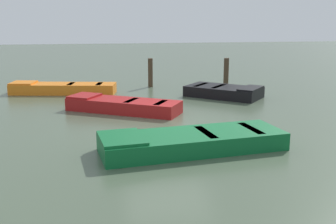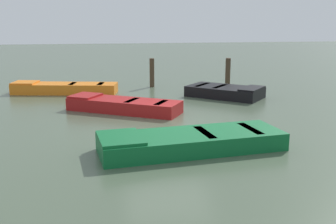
{
  "view_description": "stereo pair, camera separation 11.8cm",
  "coord_description": "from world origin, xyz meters",
  "views": [
    {
      "loc": [
        -10.94,
        2.02,
        2.92
      ],
      "look_at": [
        0.0,
        0.0,
        0.35
      ],
      "focal_mm": 43.02,
      "sensor_mm": 36.0,
      "label": 1
    },
    {
      "loc": [
        -10.96,
        1.9,
        2.92
      ],
      "look_at": [
        0.0,
        0.0,
        0.35
      ],
      "focal_mm": 43.02,
      "sensor_mm": 36.0,
      "label": 2
    }
  ],
  "objects": [
    {
      "name": "mooring_piling_center",
      "position": [
        6.52,
        -0.42,
        0.63
      ],
      "size": [
        0.21,
        0.21,
        1.26
      ],
      "primitive_type": "cylinder",
      "color": "#423323",
      "rests_on": "ground_plane"
    },
    {
      "name": "rowboat_green",
      "position": [
        -2.41,
        -0.09,
        0.22
      ],
      "size": [
        1.84,
        4.33,
        0.46
      ],
      "rotation": [
        0.0,
        0.0,
        1.68
      ],
      "color": "#0F602D",
      "rests_on": "ground_plane"
    },
    {
      "name": "rowboat_orange",
      "position": [
        5.55,
        3.3,
        0.22
      ],
      "size": [
        1.83,
        4.27,
        0.46
      ],
      "rotation": [
        0.0,
        0.0,
        1.37
      ],
      "color": "orange",
      "rests_on": "ground_plane"
    },
    {
      "name": "rowboat_red",
      "position": [
        1.82,
        1.16,
        0.22
      ],
      "size": [
        2.84,
        3.73,
        0.46
      ],
      "rotation": [
        0.0,
        0.0,
        1.03
      ],
      "color": "maroon",
      "rests_on": "ground_plane"
    },
    {
      "name": "ground_plane",
      "position": [
        0.0,
        0.0,
        0.0
      ],
      "size": [
        80.0,
        80.0,
        0.0
      ],
      "primitive_type": "plane",
      "color": "#475642"
    },
    {
      "name": "mooring_piling_far_left",
      "position": [
        6.17,
        -3.78,
        0.62
      ],
      "size": [
        0.22,
        0.22,
        1.24
      ],
      "primitive_type": "cylinder",
      "color": "#423323",
      "rests_on": "ground_plane"
    },
    {
      "name": "rowboat_black",
      "position": [
        3.65,
        -2.87,
        0.22
      ],
      "size": [
        2.93,
        3.05,
        0.46
      ],
      "rotation": [
        0.0,
        0.0,
        3.99
      ],
      "color": "black",
      "rests_on": "ground_plane"
    }
  ]
}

